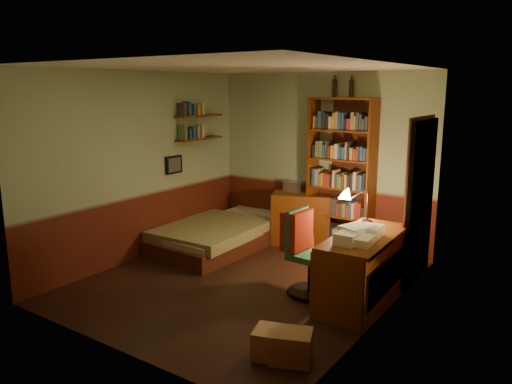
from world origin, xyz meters
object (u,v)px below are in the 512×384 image
Objects in this scene: office_chair at (311,257)px; cardboard_box_a at (291,346)px; mini_stereo at (294,186)px; cardboard_box_b at (275,343)px; bookshelf at (341,175)px; dresser at (302,219)px; desk_lamp at (368,194)px; desk at (364,269)px; bed at (222,225)px.

cardboard_box_a is (0.55, -1.37, -0.33)m from office_chair.
cardboard_box_b is (1.66, -3.17, -0.74)m from mini_stereo.
bookshelf is 6.14× the size of cardboard_box_b.
office_chair is (1.26, -1.77, -0.40)m from mini_stereo.
desk_lamp is (1.42, -0.93, 0.72)m from dresser.
cardboard_box_b is (-0.19, -1.57, -0.26)m from desk.
mini_stereo is at bearing 53.30° from bed.
cardboard_box_a is at bearing -64.53° from office_chair.
bookshelf reaches higher than desk_lamp.
mini_stereo is 3.70m from cardboard_box_a.
mini_stereo is 0.85m from bookshelf.
mini_stereo is at bearing 129.07° from office_chair.
bed is 3.20× the size of desk_lamp.
bed is 2.65m from desk.
desk_lamp is at bearing -24.35° from mini_stereo.
mini_stereo reaches higher than office_chair.
desk_lamp reaches higher than office_chair.
cardboard_box_b is at bearing -53.91° from mini_stereo.
office_chair is at bearing -46.07° from mini_stereo.
mini_stereo reaches higher than cardboard_box_a.
desk_lamp is at bearing -1.95° from bed.
dresser reaches higher than cardboard_box_b.
desk_lamp reaches higher than mini_stereo.
bed is 6.00× the size of cardboard_box_b.
mini_stereo is 3.65m from cardboard_box_b.
office_chair reaches higher than cardboard_box_b.
bed is 3.38m from cardboard_box_a.
bookshelf is 1.31m from desk_lamp.
dresser reaches higher than desk.
dresser is at bearing 135.25° from desk.
cardboard_box_b is (0.02, -2.12, -0.99)m from desk_lamp.
bookshelf is 3.28× the size of desk_lamp.
bed is at bearing 159.67° from desk_lamp.
bed is 1.23m from dresser.
desk_lamp reaches higher than dresser.
mini_stereo is at bearing 119.93° from cardboard_box_a.
office_chair reaches higher than bed.
office_chair is (-0.58, -0.17, 0.07)m from desk.
bookshelf is at bearing 105.10° from cardboard_box_b.
desk_lamp is (-0.21, 0.55, 0.73)m from desk.
office_chair reaches higher than cardboard_box_a.
bookshelf reaches higher than office_chair.
office_chair is at bearing 105.77° from cardboard_box_b.
cardboard_box_a is (1.00, -3.11, -0.98)m from bookshelf.
cardboard_box_b is at bearing -99.21° from desk.
bed is at bearing 136.55° from cardboard_box_b.
desk is 0.61m from office_chair.
dresser is 0.40× the size of bookshelf.
bookshelf reaches higher than bed.
desk is 0.94m from desk_lamp.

